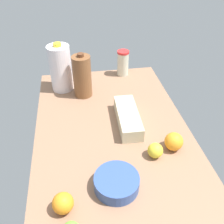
# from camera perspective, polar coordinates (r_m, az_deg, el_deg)

# --- Properties ---
(countertop) EXTENTS (1.20, 0.76, 0.03)m
(countertop) POSITION_cam_1_polar(r_m,az_deg,el_deg) (1.27, 0.00, -4.12)
(countertop) COLOR #88634B
(countertop) RESTS_ON ground
(mixing_bowl) EXTENTS (0.18, 0.18, 0.05)m
(mixing_bowl) POSITION_cam_1_polar(r_m,az_deg,el_deg) (1.00, 1.05, -15.80)
(mixing_bowl) COLOR #324D8F
(mixing_bowl) RESTS_ON countertop
(egg_carton) EXTENTS (0.30, 0.11, 0.07)m
(egg_carton) POSITION_cam_1_polar(r_m,az_deg,el_deg) (1.27, 3.62, -1.26)
(egg_carton) COLOR beige
(egg_carton) RESTS_ON countertop
(chocolate_milk_jug) EXTENTS (0.11, 0.11, 0.26)m
(chocolate_milk_jug) POSITION_cam_1_polar(r_m,az_deg,el_deg) (1.44, -6.83, 8.10)
(chocolate_milk_jug) COLOR brown
(chocolate_milk_jug) RESTS_ON countertop
(tumbler_cup) EXTENTS (0.08, 0.08, 0.17)m
(tumbler_cup) POSITION_cam_1_polar(r_m,az_deg,el_deg) (1.67, 2.50, 11.13)
(tumbler_cup) COLOR beige
(tumbler_cup) RESTS_ON countertop
(milk_jug) EXTENTS (0.13, 0.13, 0.29)m
(milk_jug) POSITION_cam_1_polar(r_m,az_deg,el_deg) (1.52, -11.68, 9.78)
(milk_jug) COLOR white
(milk_jug) RESTS_ON countertop
(orange_far_back) EXTENTS (0.08, 0.08, 0.08)m
(orange_far_back) POSITION_cam_1_polar(r_m,az_deg,el_deg) (1.16, 13.93, -6.56)
(orange_far_back) COLOR orange
(orange_far_back) RESTS_ON countertop
(lemon_beside_bowl) EXTENTS (0.07, 0.07, 0.07)m
(lemon_beside_bowl) POSITION_cam_1_polar(r_m,az_deg,el_deg) (1.11, 9.87, -8.67)
(lemon_beside_bowl) COLOR yellow
(lemon_beside_bowl) RESTS_ON countertop
(orange_by_jug) EXTENTS (0.08, 0.08, 0.08)m
(orange_by_jug) POSITION_cam_1_polar(r_m,az_deg,el_deg) (0.95, -11.14, -19.77)
(orange_by_jug) COLOR orange
(orange_by_jug) RESTS_ON countertop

